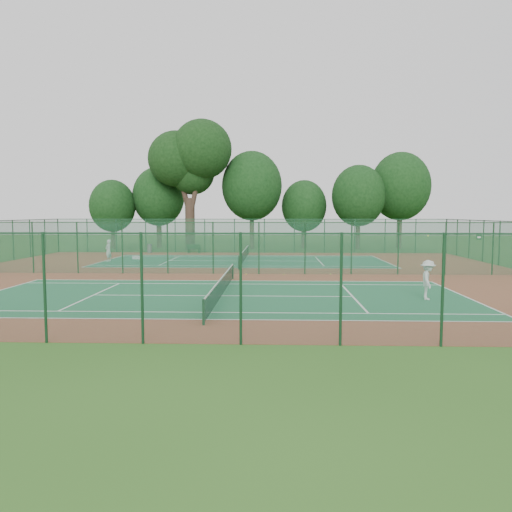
{
  "coord_description": "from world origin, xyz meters",
  "views": [
    {
      "loc": [
        2.57,
        -33.2,
        4.08
      ],
      "look_at": [
        1.51,
        -4.45,
        1.6
      ],
      "focal_mm": 35.0,
      "sensor_mm": 36.0,
      "label": 1
    }
  ],
  "objects_px": {
    "player_far": "(108,250)",
    "player_near": "(428,280)",
    "bench": "(194,249)",
    "trash_bin": "(150,248)",
    "kit_bag": "(137,258)",
    "big_tree": "(191,158)"
  },
  "relations": [
    {
      "from": "kit_bag",
      "to": "big_tree",
      "type": "height_order",
      "value": "big_tree"
    },
    {
      "from": "player_far",
      "to": "player_near",
      "type": "bearing_deg",
      "value": 63.16
    },
    {
      "from": "player_near",
      "to": "big_tree",
      "type": "xyz_separation_m",
      "value": [
        -16.43,
        31.53,
        9.12
      ]
    },
    {
      "from": "player_near",
      "to": "player_far",
      "type": "distance_m",
      "value": 27.67
    },
    {
      "from": "bench",
      "to": "big_tree",
      "type": "distance_m",
      "value": 10.73
    },
    {
      "from": "trash_bin",
      "to": "player_near",
      "type": "bearing_deg",
      "value": -53.56
    },
    {
      "from": "player_far",
      "to": "kit_bag",
      "type": "relative_size",
      "value": 2.27
    },
    {
      "from": "player_near",
      "to": "big_tree",
      "type": "relative_size",
      "value": 0.13
    },
    {
      "from": "trash_bin",
      "to": "big_tree",
      "type": "bearing_deg",
      "value": 50.93
    },
    {
      "from": "kit_bag",
      "to": "trash_bin",
      "type": "bearing_deg",
      "value": 115.34
    },
    {
      "from": "bench",
      "to": "big_tree",
      "type": "xyz_separation_m",
      "value": [
        -1.02,
        4.69,
        9.6
      ]
    },
    {
      "from": "player_near",
      "to": "player_far",
      "type": "relative_size",
      "value": 1.01
    },
    {
      "from": "bench",
      "to": "trash_bin",
      "type": "bearing_deg",
      "value": -173.46
    },
    {
      "from": "player_far",
      "to": "trash_bin",
      "type": "height_order",
      "value": "player_far"
    },
    {
      "from": "kit_bag",
      "to": "big_tree",
      "type": "bearing_deg",
      "value": 95.87
    },
    {
      "from": "player_far",
      "to": "bench",
      "type": "height_order",
      "value": "player_far"
    },
    {
      "from": "player_near",
      "to": "big_tree",
      "type": "bearing_deg",
      "value": 39.29
    },
    {
      "from": "bench",
      "to": "big_tree",
      "type": "height_order",
      "value": "big_tree"
    },
    {
      "from": "player_near",
      "to": "big_tree",
      "type": "distance_m",
      "value": 36.71
    },
    {
      "from": "bench",
      "to": "kit_bag",
      "type": "xyz_separation_m",
      "value": [
        -3.93,
        -6.89,
        -0.31
      ]
    },
    {
      "from": "player_near",
      "to": "kit_bag",
      "type": "distance_m",
      "value": 27.8
    },
    {
      "from": "player_far",
      "to": "bench",
      "type": "bearing_deg",
      "value": 160.73
    }
  ]
}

